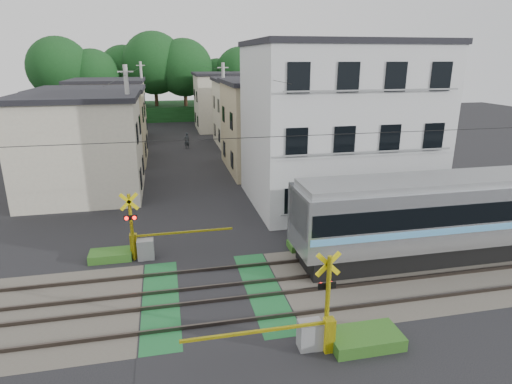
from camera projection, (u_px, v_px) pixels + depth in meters
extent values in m
plane|color=black|center=(213.00, 295.00, 15.79)|extent=(120.00, 120.00, 0.00)
cube|color=#47423A|center=(213.00, 295.00, 15.79)|extent=(120.00, 6.00, 0.00)
cube|color=black|center=(213.00, 295.00, 15.79)|extent=(5.20, 120.00, 0.00)
cube|color=#145126|center=(161.00, 301.00, 15.41)|extent=(1.30, 6.00, 0.00)
cube|color=#145126|center=(263.00, 289.00, 16.17)|extent=(1.30, 6.00, 0.00)
cube|color=#3F3833|center=(220.00, 323.00, 14.00)|extent=(120.00, 0.08, 0.14)
cube|color=#3F3833|center=(215.00, 301.00, 15.31)|extent=(120.00, 0.08, 0.14)
cube|color=#3F3833|center=(212.00, 287.00, 16.24)|extent=(120.00, 0.08, 0.14)
cube|color=#3F3833|center=(208.00, 270.00, 17.54)|extent=(120.00, 0.08, 0.14)
cube|color=black|center=(482.00, 242.00, 19.25)|extent=(16.81, 2.32, 0.88)
cube|color=black|center=(356.00, 258.00, 18.06)|extent=(2.34, 2.14, 0.58)
cube|color=silver|center=(488.00, 207.00, 18.74)|extent=(17.51, 2.72, 2.53)
cube|color=black|center=(490.00, 200.00, 18.64)|extent=(17.23, 2.76, 0.86)
cube|color=#58A4DD|center=(487.00, 214.00, 18.84)|extent=(17.34, 2.75, 0.27)
cube|color=slate|center=(494.00, 176.00, 18.32)|extent=(17.16, 2.23, 0.23)
cube|color=black|center=(299.00, 213.00, 16.88)|extent=(0.10, 2.34, 1.52)
cylinder|color=yellow|center=(327.00, 302.00, 12.59)|extent=(0.14, 0.14, 3.00)
cube|color=yellow|center=(328.00, 264.00, 12.32)|extent=(0.77, 0.05, 0.77)
cube|color=yellow|center=(328.00, 264.00, 12.32)|extent=(0.77, 0.05, 0.77)
cube|color=black|center=(327.00, 286.00, 12.53)|extent=(0.55, 0.05, 0.20)
sphere|color=#FF0C07|center=(321.00, 285.00, 12.55)|extent=(0.16, 0.16, 0.16)
sphere|color=#FF0C07|center=(331.00, 284.00, 12.62)|extent=(0.16, 0.16, 0.16)
cube|color=gray|center=(310.00, 335.00, 12.80)|extent=(0.70, 0.50, 0.90)
cube|color=yellow|center=(329.00, 335.00, 12.64)|extent=(0.30, 0.30, 1.10)
cube|color=yellow|center=(255.00, 332.00, 12.05)|extent=(4.20, 0.08, 0.08)
cylinder|color=yellow|center=(132.00, 228.00, 18.10)|extent=(0.14, 0.14, 3.00)
cube|color=yellow|center=(129.00, 202.00, 17.64)|extent=(0.77, 0.05, 0.77)
cube|color=yellow|center=(129.00, 202.00, 17.64)|extent=(0.77, 0.05, 0.77)
cube|color=black|center=(130.00, 218.00, 17.85)|extent=(0.55, 0.05, 0.20)
sphere|color=#FF0C07|center=(126.00, 218.00, 17.76)|extent=(0.16, 0.16, 0.16)
sphere|color=#FF0C07|center=(134.00, 218.00, 17.83)|extent=(0.16, 0.16, 0.16)
cube|color=gray|center=(146.00, 249.00, 18.51)|extent=(0.70, 0.50, 0.90)
cube|color=yellow|center=(134.00, 246.00, 18.62)|extent=(0.30, 0.30, 1.10)
cube|color=yellow|center=(186.00, 232.00, 18.93)|extent=(4.20, 0.08, 0.08)
cube|color=silver|center=(337.00, 127.00, 25.00)|extent=(10.00, 8.00, 9.00)
cube|color=black|center=(342.00, 43.00, 23.60)|extent=(10.20, 8.16, 0.30)
cube|color=black|center=(295.00, 201.00, 21.40)|extent=(1.10, 0.06, 1.40)
cube|color=black|center=(341.00, 198.00, 21.89)|extent=(1.10, 0.06, 1.40)
cube|color=black|center=(385.00, 195.00, 22.38)|extent=(1.10, 0.06, 1.40)
cube|color=black|center=(427.00, 192.00, 22.88)|extent=(1.10, 0.06, 1.40)
cube|color=gray|center=(364.00, 209.00, 22.12)|extent=(9.00, 0.06, 0.08)
cube|color=black|center=(297.00, 142.00, 20.50)|extent=(1.10, 0.06, 1.40)
cube|color=black|center=(345.00, 140.00, 20.99)|extent=(1.10, 0.06, 1.40)
cube|color=black|center=(390.00, 138.00, 21.48)|extent=(1.10, 0.06, 1.40)
cube|color=black|center=(434.00, 137.00, 21.97)|extent=(1.10, 0.06, 1.40)
cube|color=gray|center=(369.00, 152.00, 21.22)|extent=(9.00, 0.06, 0.08)
cube|color=black|center=(299.00, 78.00, 19.60)|extent=(1.10, 0.06, 1.40)
cube|color=black|center=(349.00, 77.00, 20.09)|extent=(1.10, 0.06, 1.40)
cube|color=black|center=(396.00, 77.00, 20.58)|extent=(1.10, 0.06, 1.40)
cube|color=black|center=(441.00, 76.00, 21.07)|extent=(1.10, 0.06, 1.40)
cube|color=gray|center=(374.00, 90.00, 20.31)|extent=(9.00, 0.06, 0.08)
cube|color=beige|center=(82.00, 148.00, 26.64)|extent=(7.00, 7.00, 6.00)
cube|color=black|center=(75.00, 96.00, 25.69)|extent=(7.35, 7.35, 0.30)
cube|color=black|center=(141.00, 178.00, 26.23)|extent=(0.06, 1.00, 1.20)
cube|color=black|center=(143.00, 165.00, 29.49)|extent=(0.06, 1.00, 1.20)
cube|color=black|center=(137.00, 133.00, 25.38)|extent=(0.06, 1.00, 1.20)
cube|color=black|center=(140.00, 124.00, 28.65)|extent=(0.06, 1.00, 1.20)
cube|color=tan|center=(273.00, 127.00, 32.96)|extent=(7.00, 8.00, 6.50)
cube|color=black|center=(273.00, 82.00, 31.94)|extent=(7.35, 8.40, 0.30)
cube|color=black|center=(232.00, 160.00, 30.97)|extent=(0.06, 1.00, 1.20)
cube|color=black|center=(224.00, 149.00, 34.70)|extent=(0.06, 1.00, 1.20)
cube|color=black|center=(231.00, 121.00, 30.13)|extent=(0.06, 1.00, 1.20)
cube|color=black|center=(223.00, 114.00, 33.86)|extent=(0.06, 1.00, 1.20)
cube|color=tan|center=(94.00, 128.00, 34.96)|extent=(8.00, 7.00, 5.80)
cube|color=black|center=(90.00, 89.00, 34.04)|extent=(8.40, 7.35, 0.30)
cube|color=black|center=(146.00, 149.00, 34.62)|extent=(0.06, 1.00, 1.20)
cube|color=black|center=(147.00, 141.00, 37.88)|extent=(0.06, 1.00, 1.20)
cube|color=black|center=(143.00, 114.00, 33.78)|extent=(0.06, 1.00, 1.20)
cube|color=black|center=(144.00, 109.00, 37.04)|extent=(0.06, 1.00, 1.20)
cube|color=beige|center=(252.00, 113.00, 42.41)|extent=(7.00, 7.00, 6.20)
cube|color=black|center=(252.00, 79.00, 41.43)|extent=(7.35, 7.35, 0.30)
cube|color=black|center=(219.00, 135.00, 40.61)|extent=(0.06, 1.00, 1.20)
cube|color=black|center=(215.00, 130.00, 43.87)|extent=(0.06, 1.00, 1.20)
cube|color=black|center=(218.00, 106.00, 39.77)|extent=(0.06, 1.00, 1.20)
cube|color=black|center=(214.00, 102.00, 43.03)|extent=(0.06, 1.00, 1.20)
cube|color=tan|center=(110.00, 112.00, 44.29)|extent=(7.00, 8.00, 6.00)
cube|color=black|center=(107.00, 80.00, 43.35)|extent=(7.35, 8.40, 0.30)
cube|color=black|center=(146.00, 130.00, 43.65)|extent=(0.06, 1.00, 1.20)
cube|color=black|center=(147.00, 124.00, 47.38)|extent=(0.06, 1.00, 1.20)
cube|color=black|center=(143.00, 102.00, 42.81)|extent=(0.06, 1.00, 1.20)
cube|color=black|center=(145.00, 99.00, 46.53)|extent=(0.06, 1.00, 1.20)
cube|color=beige|center=(229.00, 102.00, 51.56)|extent=(8.00, 7.00, 6.40)
cube|color=black|center=(229.00, 74.00, 50.55)|extent=(8.40, 7.35, 0.30)
cube|color=black|center=(198.00, 121.00, 49.69)|extent=(0.06, 1.00, 1.20)
cube|color=black|center=(195.00, 117.00, 52.96)|extent=(0.06, 1.00, 1.20)
cube|color=black|center=(197.00, 97.00, 48.85)|extent=(0.06, 1.00, 1.20)
cube|color=black|center=(194.00, 94.00, 52.11)|extent=(0.06, 1.00, 1.20)
cube|color=#143C17|center=(173.00, 111.00, 62.11)|extent=(40.00, 10.00, 2.00)
cylinder|color=#332114|center=(64.00, 104.00, 54.43)|extent=(0.50, 0.50, 5.47)
sphere|color=#143C17|center=(59.00, 68.00, 53.11)|extent=(7.66, 7.66, 7.66)
cylinder|color=#332114|center=(96.00, 106.00, 55.87)|extent=(0.50, 0.50, 4.75)
sphere|color=#143C17|center=(93.00, 75.00, 54.73)|extent=(6.65, 6.65, 6.65)
cylinder|color=#332114|center=(127.00, 101.00, 60.46)|extent=(0.50, 0.50, 5.04)
sphere|color=#143C17|center=(125.00, 71.00, 59.25)|extent=(7.05, 7.05, 7.05)
cylinder|color=#332114|center=(156.00, 99.00, 58.64)|extent=(0.50, 0.50, 5.88)
sphere|color=#143C17|center=(154.00, 63.00, 57.22)|extent=(8.23, 8.23, 8.23)
cylinder|color=#332114|center=(186.00, 101.00, 58.78)|extent=(0.50, 0.50, 5.44)
sphere|color=#143C17|center=(184.00, 68.00, 57.47)|extent=(7.61, 7.61, 7.61)
cylinder|color=#332114|center=(218.00, 103.00, 62.25)|extent=(0.50, 0.50, 4.14)
sphere|color=#143C17|center=(217.00, 79.00, 61.25)|extent=(5.80, 5.80, 5.80)
cylinder|color=#332114|center=(241.00, 101.00, 61.01)|extent=(0.50, 0.50, 4.93)
sphere|color=#143C17|center=(240.00, 72.00, 59.82)|extent=(6.90, 6.90, 6.90)
cylinder|color=#332114|center=(268.00, 98.00, 64.61)|extent=(0.50, 0.50, 5.04)
sphere|color=#143C17|center=(269.00, 70.00, 63.40)|extent=(7.06, 7.06, 7.06)
cube|color=black|center=(361.00, 133.00, 16.43)|extent=(60.00, 0.02, 0.02)
cylinder|color=#A5A5A0|center=(131.00, 133.00, 26.03)|extent=(0.26, 0.26, 8.00)
cube|color=#A5A5A0|center=(125.00, 72.00, 24.94)|extent=(0.90, 0.08, 0.08)
cylinder|color=#A5A5A0|center=(224.00, 112.00, 35.82)|extent=(0.26, 0.26, 8.00)
cube|color=#A5A5A0|center=(223.00, 68.00, 34.74)|extent=(0.90, 0.08, 0.08)
cylinder|color=#A5A5A0|center=(143.00, 100.00, 45.61)|extent=(0.26, 0.26, 8.00)
cube|color=#A5A5A0|center=(140.00, 65.00, 44.52)|extent=(0.90, 0.08, 0.08)
cube|color=black|center=(135.00, 70.00, 34.79)|extent=(0.02, 42.00, 0.02)
cube|color=black|center=(221.00, 70.00, 36.20)|extent=(0.02, 42.00, 0.02)
imported|color=#2D3339|center=(187.00, 141.00, 40.89)|extent=(0.66, 0.55, 1.56)
cube|color=#2D5E1E|center=(365.00, 339.00, 13.03)|extent=(2.20, 1.20, 0.40)
cube|color=#2D5E1E|center=(111.00, 255.00, 18.57)|extent=(1.80, 1.00, 0.36)
cube|color=#2D5E1E|center=(305.00, 245.00, 19.65)|extent=(1.50, 0.90, 0.30)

